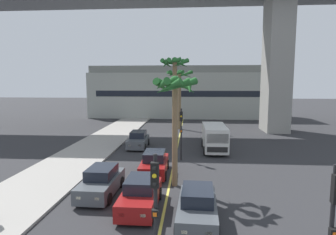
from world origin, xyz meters
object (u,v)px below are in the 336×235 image
object	(u,v)px
traffic_light_median_far	(181,127)
palm_tree_far_median	(175,95)
car_queue_front	(154,164)
car_queue_fifth	(197,207)
car_queue_sixth	(101,182)
traffic_light_right_far_corner	(333,221)
car_queue_second	(140,195)
car_queue_third	(138,140)
car_queue_fourth	(212,132)
palm_tree_mid_median	(180,82)
traffic_light_median_near	(155,203)
delivery_van	(215,137)
palm_tree_near_median	(175,78)

from	to	relation	value
traffic_light_median_far	palm_tree_far_median	distance (m)	6.50
palm_tree_far_median	car_queue_front	bearing A→B (deg)	125.38
car_queue_fifth	traffic_light_median_far	size ratio (longest dim) A/B	0.99
car_queue_sixth	traffic_light_right_far_corner	world-z (taller)	traffic_light_right_far_corner
car_queue_fifth	traffic_light_right_far_corner	world-z (taller)	traffic_light_right_far_corner
car_queue_front	car_queue_second	size ratio (longest dim) A/B	1.01
car_queue_third	car_queue_sixth	distance (m)	11.85
car_queue_fourth	palm_tree_mid_median	distance (m)	9.06
car_queue_fifth	traffic_light_right_far_corner	size ratio (longest dim) A/B	0.99
car_queue_second	car_queue_fifth	distance (m)	3.07
car_queue_third	traffic_light_median_far	bearing A→B (deg)	-44.95
car_queue_fifth	traffic_light_median_near	size ratio (longest dim) A/B	0.99
delivery_van	palm_tree_near_median	size ratio (longest dim) A/B	0.61
car_queue_second	car_queue_fourth	world-z (taller)	same
car_queue_fifth	palm_tree_mid_median	xyz separation A→B (m)	(-1.81, 25.90, 5.54)
car_queue_second	traffic_light_median_near	distance (m)	5.98
palm_tree_mid_median	palm_tree_far_median	bearing A→B (deg)	-88.57
car_queue_sixth	palm_tree_far_median	xyz separation A→B (m)	(4.04, 1.72, 4.83)
car_queue_fourth	palm_tree_near_median	distance (m)	8.17
car_queue_sixth	traffic_light_median_near	distance (m)	8.33
traffic_light_median_near	traffic_light_right_far_corner	xyz separation A→B (m)	(4.79, -0.76, 0.00)
car_queue_third	palm_tree_far_median	world-z (taller)	palm_tree_far_median
car_queue_sixth	palm_tree_mid_median	distance (m)	23.96
car_queue_front	palm_tree_near_median	world-z (taller)	palm_tree_near_median
traffic_light_right_far_corner	palm_tree_mid_median	xyz separation A→B (m)	(-5.22, 30.87, 3.55)
car_queue_third	palm_tree_mid_median	bearing A→B (deg)	72.32
palm_tree_near_median	traffic_light_right_far_corner	bearing A→B (deg)	-75.77
palm_tree_far_median	traffic_light_median_near	bearing A→B (deg)	-90.69
traffic_light_median_far	palm_tree_near_median	xyz separation A→B (m)	(-0.83, 5.59, 3.96)
car_queue_fourth	delivery_van	bearing A→B (deg)	-92.29
car_queue_second	traffic_light_median_far	xyz separation A→B (m)	(1.72, 9.18, 1.99)
car_queue_fifth	palm_tree_far_median	distance (m)	6.77
car_queue_fourth	car_queue_fifth	size ratio (longest dim) A/B	0.99
car_queue_front	car_queue_second	bearing A→B (deg)	-90.14
car_queue_second	palm_tree_near_median	bearing A→B (deg)	86.54
car_queue_front	palm_tree_far_median	world-z (taller)	palm_tree_far_median
car_queue_fifth	car_queue_sixth	size ratio (longest dim) A/B	1.01
delivery_van	palm_tree_mid_median	world-z (taller)	palm_tree_mid_median
delivery_van	traffic_light_right_far_corner	xyz separation A→B (m)	(1.54, -18.78, 1.43)
car_queue_front	traffic_light_right_far_corner	xyz separation A→B (m)	(6.20, -11.69, 1.99)
delivery_van	traffic_light_right_far_corner	bearing A→B (deg)	-85.31
car_queue_third	traffic_light_median_near	xyz separation A→B (m)	(3.99, -18.92, 1.99)
palm_tree_near_median	car_queue_second	bearing A→B (deg)	-93.46
car_queue_third	traffic_light_median_far	xyz separation A→B (m)	(4.29, -4.29, 1.99)
car_queue_fourth	palm_tree_near_median	xyz separation A→B (m)	(-4.02, -3.89, 5.95)
delivery_van	traffic_light_median_near	bearing A→B (deg)	-100.22
palm_tree_far_median	traffic_light_median_far	bearing A→B (deg)	88.12
car_queue_front	car_queue_fourth	bearing A→B (deg)	69.60
car_queue_fifth	delivery_van	size ratio (longest dim) A/B	0.79
palm_tree_far_median	palm_tree_mid_median	bearing A→B (deg)	91.43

